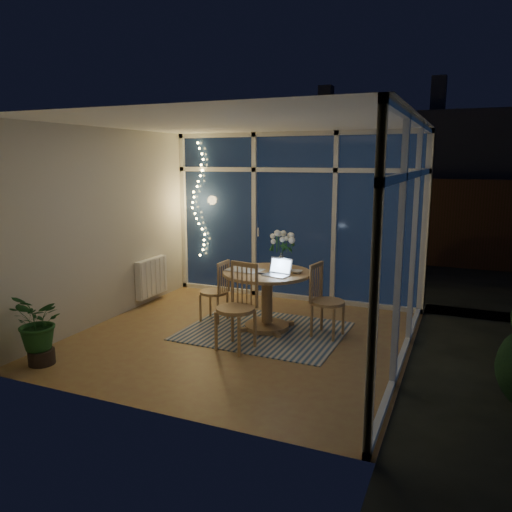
% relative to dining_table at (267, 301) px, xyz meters
% --- Properties ---
extents(floor, '(4.00, 4.00, 0.00)m').
position_rel_dining_table_xyz_m(floor, '(-0.17, -0.42, -0.39)').
color(floor, '#8E5F3E').
rests_on(floor, ground).
extents(ceiling, '(4.00, 4.00, 0.00)m').
position_rel_dining_table_xyz_m(ceiling, '(-0.17, -0.42, 2.21)').
color(ceiling, white).
rests_on(ceiling, wall_back).
extents(wall_back, '(4.00, 0.04, 2.60)m').
position_rel_dining_table_xyz_m(wall_back, '(-0.17, 1.58, 0.91)').
color(wall_back, beige).
rests_on(wall_back, floor).
extents(wall_front, '(4.00, 0.04, 2.60)m').
position_rel_dining_table_xyz_m(wall_front, '(-0.17, -2.42, 0.91)').
color(wall_front, beige).
rests_on(wall_front, floor).
extents(wall_left, '(0.04, 4.00, 2.60)m').
position_rel_dining_table_xyz_m(wall_left, '(-2.17, -0.42, 0.91)').
color(wall_left, beige).
rests_on(wall_left, floor).
extents(wall_right, '(0.04, 4.00, 2.60)m').
position_rel_dining_table_xyz_m(wall_right, '(1.83, -0.42, 0.91)').
color(wall_right, beige).
rests_on(wall_right, floor).
extents(window_wall_back, '(4.00, 0.10, 2.60)m').
position_rel_dining_table_xyz_m(window_wall_back, '(-0.17, 1.54, 0.91)').
color(window_wall_back, silver).
rests_on(window_wall_back, floor).
extents(window_wall_right, '(0.10, 4.00, 2.60)m').
position_rel_dining_table_xyz_m(window_wall_right, '(1.79, -0.42, 0.91)').
color(window_wall_right, silver).
rests_on(window_wall_right, floor).
extents(radiator, '(0.10, 0.70, 0.58)m').
position_rel_dining_table_xyz_m(radiator, '(-2.11, 0.48, 0.01)').
color(radiator, white).
rests_on(radiator, wall_left).
extents(fairy_lights, '(0.24, 0.10, 1.85)m').
position_rel_dining_table_xyz_m(fairy_lights, '(-1.82, 1.46, 1.14)').
color(fairy_lights, '#F7D163').
rests_on(fairy_lights, window_wall_back).
extents(garden_patio, '(12.00, 6.00, 0.10)m').
position_rel_dining_table_xyz_m(garden_patio, '(0.33, 4.58, -0.45)').
color(garden_patio, black).
rests_on(garden_patio, ground).
extents(garden_fence, '(11.00, 0.08, 1.80)m').
position_rel_dining_table_xyz_m(garden_fence, '(-0.17, 5.08, 0.51)').
color(garden_fence, '#3C2916').
rests_on(garden_fence, ground).
extents(neighbour_roof, '(7.00, 3.00, 2.20)m').
position_rel_dining_table_xyz_m(neighbour_roof, '(0.13, 8.08, 1.81)').
color(neighbour_roof, '#34363E').
rests_on(neighbour_roof, ground).
extents(garden_shrubs, '(0.90, 0.90, 0.90)m').
position_rel_dining_table_xyz_m(garden_shrubs, '(-0.97, 2.98, 0.06)').
color(garden_shrubs, black).
rests_on(garden_shrubs, ground).
extents(rug, '(2.02, 1.63, 0.01)m').
position_rel_dining_table_xyz_m(rug, '(0.00, -0.10, -0.38)').
color(rug, beige).
rests_on(rug, floor).
extents(dining_table, '(1.15, 1.15, 0.77)m').
position_rel_dining_table_xyz_m(dining_table, '(0.00, 0.00, 0.00)').
color(dining_table, olive).
rests_on(dining_table, floor).
extents(chair_left, '(0.41, 0.41, 0.86)m').
position_rel_dining_table_xyz_m(chair_left, '(-0.80, 0.04, 0.04)').
color(chair_left, olive).
rests_on(chair_left, floor).
extents(chair_right, '(0.50, 0.50, 0.94)m').
position_rel_dining_table_xyz_m(chair_right, '(0.80, 0.04, 0.08)').
color(chair_right, olive).
rests_on(chair_right, floor).
extents(chair_front, '(0.55, 0.55, 1.02)m').
position_rel_dining_table_xyz_m(chair_front, '(-0.07, -0.79, 0.13)').
color(chair_front, olive).
rests_on(chair_front, floor).
extents(laptop, '(0.36, 0.33, 0.23)m').
position_rel_dining_table_xyz_m(laptop, '(0.19, -0.18, 0.50)').
color(laptop, silver).
rests_on(laptop, dining_table).
extents(flower_vase, '(0.21, 0.21, 0.21)m').
position_rel_dining_table_xyz_m(flower_vase, '(0.09, 0.27, 0.49)').
color(flower_vase, silver).
rests_on(flower_vase, dining_table).
extents(bowl, '(0.15, 0.15, 0.04)m').
position_rel_dining_table_xyz_m(bowl, '(0.37, 0.06, 0.40)').
color(bowl, silver).
rests_on(bowl, dining_table).
extents(newspapers, '(0.46, 0.37, 0.01)m').
position_rel_dining_table_xyz_m(newspapers, '(-0.29, -0.01, 0.39)').
color(newspapers, silver).
rests_on(newspapers, dining_table).
extents(phone, '(0.11, 0.06, 0.01)m').
position_rel_dining_table_xyz_m(phone, '(-0.02, -0.15, 0.39)').
color(phone, black).
rests_on(phone, dining_table).
extents(potted_plant, '(0.68, 0.64, 0.76)m').
position_rel_dining_table_xyz_m(potted_plant, '(-1.82, -2.01, -0.01)').
color(potted_plant, '#1C4E21').
rests_on(potted_plant, floor).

